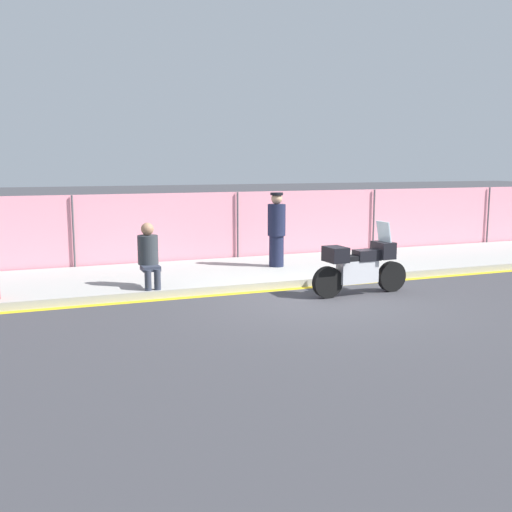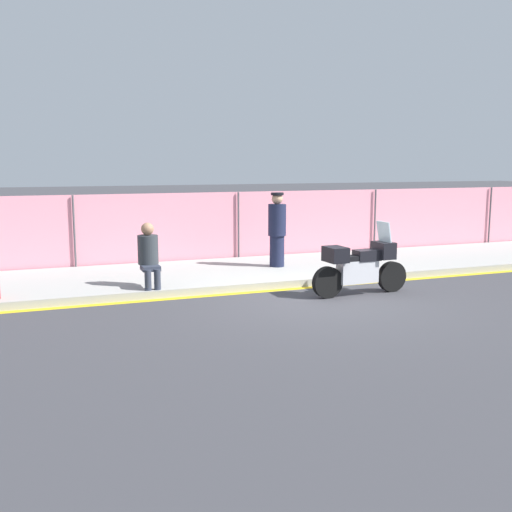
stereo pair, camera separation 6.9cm
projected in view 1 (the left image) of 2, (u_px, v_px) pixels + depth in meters
ground_plane at (320, 301)px, 11.57m from camera, size 120.00×120.00×0.00m
sidewalk at (262, 271)px, 14.35m from camera, size 30.98×3.46×0.16m
curb_paint_stripe at (293, 289)px, 12.69m from camera, size 30.98×0.18×0.01m
storefront_fence at (237, 228)px, 15.90m from camera, size 29.43×0.17×1.89m
motorcycle at (360, 266)px, 12.05m from camera, size 2.16×0.55×1.47m
officer_standing at (277, 229)px, 14.38m from camera, size 0.43×0.43×1.78m
person_seated_on_curb at (149, 252)px, 12.01m from camera, size 0.41×0.68×1.30m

